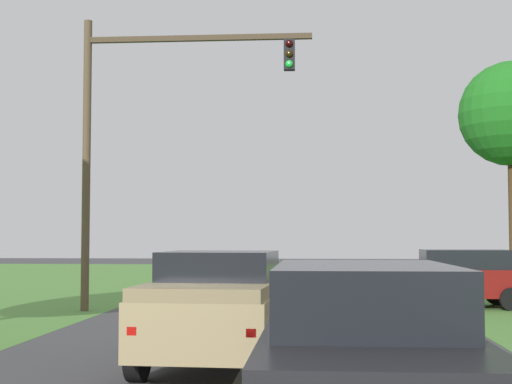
# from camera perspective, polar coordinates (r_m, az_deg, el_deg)

# --- Properties ---
(ground_plane) EXTENTS (120.00, 120.00, 0.00)m
(ground_plane) POSITION_cam_1_polar(r_m,az_deg,el_deg) (13.55, -0.52, -12.64)
(ground_plane) COLOR #424244
(red_suv_near) EXTENTS (2.29, 4.94, 1.90)m
(red_suv_near) POSITION_cam_1_polar(r_m,az_deg,el_deg) (7.97, 8.21, -11.93)
(red_suv_near) COLOR black
(red_suv_near) RESTS_ON ground_plane
(pickup_truck_lead) EXTENTS (2.49, 5.09, 1.94)m
(pickup_truck_lead) POSITION_cam_1_polar(r_m,az_deg,el_deg) (12.96, -2.67, -8.68)
(pickup_truck_lead) COLOR tan
(pickup_truck_lead) RESTS_ON ground_plane
(traffic_light) EXTENTS (6.81, 0.40, 8.63)m
(traffic_light) POSITION_cam_1_polar(r_m,az_deg,el_deg) (22.81, -8.68, 5.28)
(traffic_light) COLOR brown
(traffic_light) RESTS_ON ground_plane
(crossing_suv_far) EXTENTS (4.34, 2.09, 1.77)m
(crossing_suv_far) POSITION_cam_1_polar(r_m,az_deg,el_deg) (24.40, 15.05, -6.18)
(crossing_suv_far) COLOR maroon
(crossing_suv_far) RESTS_ON ground_plane
(extra_tree_1) EXTENTS (3.87, 3.87, 8.64)m
(extra_tree_1) POSITION_cam_1_polar(r_m,az_deg,el_deg) (29.72, 18.60, 5.49)
(extra_tree_1) COLOR #4C351E
(extra_tree_1) RESTS_ON ground_plane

